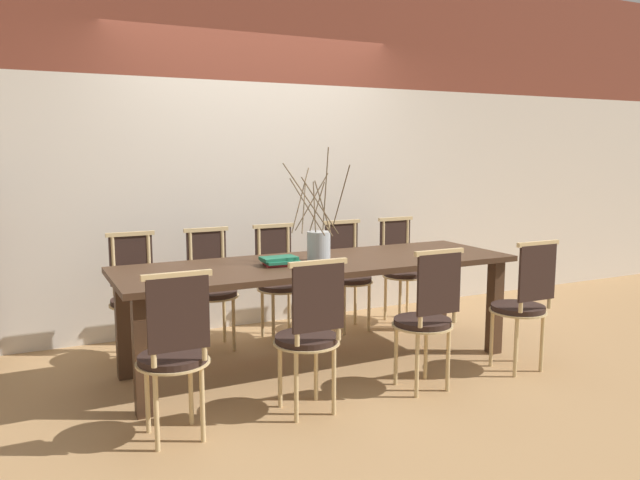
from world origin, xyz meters
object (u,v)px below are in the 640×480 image
(chair_near_center, at_px, (427,314))
(book_stack, at_px, (280,261))
(dining_table, at_px, (320,274))
(vase_centerpiece, at_px, (319,244))
(chair_far_center, at_px, (279,278))

(chair_near_center, relative_size, book_stack, 3.68)
(dining_table, height_order, chair_near_center, chair_near_center)
(dining_table, distance_m, book_stack, 0.33)
(dining_table, relative_size, book_stack, 11.16)
(vase_centerpiece, bearing_deg, chair_far_center, 90.37)
(vase_centerpiece, xyz_separation_m, book_stack, (-0.30, -0.02, -0.09))
(dining_table, height_order, vase_centerpiece, vase_centerpiece)
(book_stack, bearing_deg, chair_near_center, -45.62)
(dining_table, height_order, book_stack, book_stack)
(chair_near_center, xyz_separation_m, chair_far_center, (-0.40, 1.47, 0.00))
(dining_table, bearing_deg, chair_near_center, -61.96)
(chair_far_center, bearing_deg, book_stack, 68.27)
(chair_near_center, relative_size, chair_far_center, 1.00)
(chair_near_center, bearing_deg, chair_far_center, 105.35)
(chair_near_center, height_order, vase_centerpiece, vase_centerpiece)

